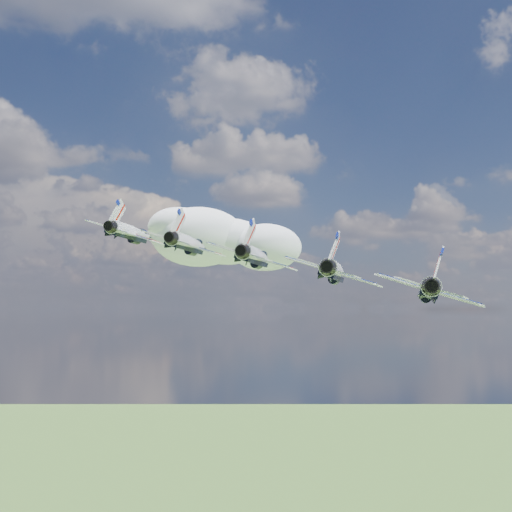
{
  "coord_description": "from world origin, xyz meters",
  "views": [
    {
      "loc": [
        -19.47,
        -74.69,
        147.94
      ],
      "look_at": [
        -5.49,
        9.77,
        155.05
      ],
      "focal_mm": 45.0,
      "sensor_mm": 36.0,
      "label": 1
    }
  ],
  "objects": [
    {
      "name": "jet_3",
      "position": [
        2.97,
        1.44,
        152.64
      ],
      "size": [
        17.91,
        20.34,
        8.25
      ],
      "primitive_type": null,
      "rotation": [
        0.0,
        0.31,
        -0.39
      ],
      "color": "silver"
    },
    {
      "name": "jet_1",
      "position": [
        -13.95,
        18.1,
        157.46
      ],
      "size": [
        17.91,
        20.34,
        8.25
      ],
      "primitive_type": null,
      "rotation": [
        0.0,
        0.31,
        -0.39
      ],
      "color": "silver"
    },
    {
      "name": "jet_0",
      "position": [
        -22.41,
        26.43,
        159.87
      ],
      "size": [
        17.91,
        20.34,
        8.25
      ],
      "primitive_type": null,
      "rotation": [
        0.0,
        0.31,
        -0.39
      ],
      "color": "white"
    },
    {
      "name": "cloud_far",
      "position": [
        4.85,
        172.18,
        175.79
      ],
      "size": [
        56.92,
        44.72,
        22.36
      ],
      "primitive_type": "ellipsoid",
      "color": "white"
    },
    {
      "name": "jet_2",
      "position": [
        -5.49,
        9.77,
        155.05
      ],
      "size": [
        17.91,
        20.34,
        8.25
      ],
      "primitive_type": null,
      "rotation": [
        0.0,
        0.31,
        -0.39
      ],
      "color": "white"
    },
    {
      "name": "jet_4",
      "position": [
        11.42,
        -6.9,
        150.23
      ],
      "size": [
        17.91,
        20.34,
        8.25
      ],
      "primitive_type": null,
      "rotation": [
        0.0,
        0.31,
        -0.39
      ],
      "color": "white"
    }
  ]
}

